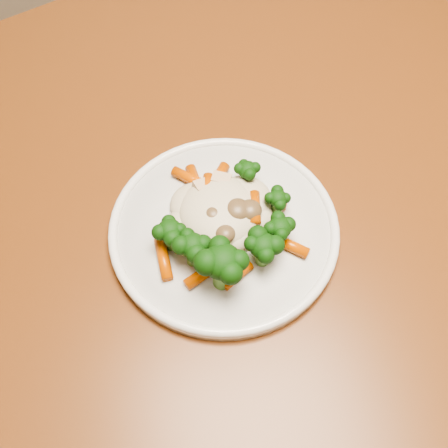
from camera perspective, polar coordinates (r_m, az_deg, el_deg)
The scene contains 3 objects.
dining_table at distance 0.72m, azimuth -8.76°, elevation -3.59°, with size 1.36×1.11×0.75m.
plate at distance 0.60m, azimuth -0.00°, elevation -0.68°, with size 0.24×0.24×0.01m, color white.
meal at distance 0.57m, azimuth 0.19°, elevation -0.22°, with size 0.16×0.18×0.05m.
Camera 1 is at (0.04, -0.07, 1.27)m, focal length 45.00 mm.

